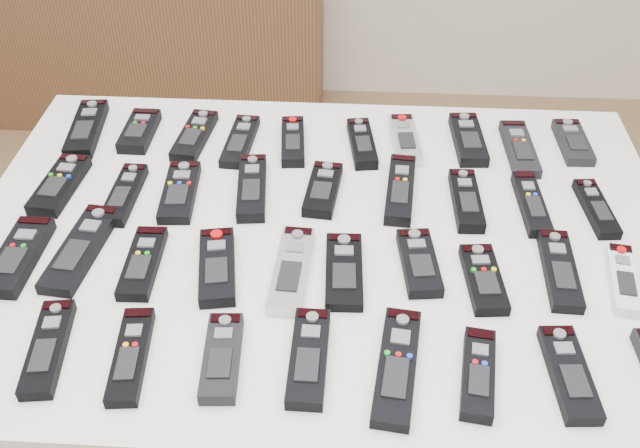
# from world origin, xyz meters

# --- Properties ---
(table) EXTENTS (1.25, 0.88, 0.78)m
(table) POSITION_xyz_m (0.03, 0.13, 0.72)
(table) COLOR white
(table) RESTS_ON ground
(sideboard) EXTENTS (1.43, 0.39, 0.72)m
(sideboard) POSITION_xyz_m (-0.79, 1.78, 0.36)
(sideboard) COLOR #4F2E1F
(sideboard) RESTS_ON ground
(remote_0) EXTENTS (0.08, 0.20, 0.02)m
(remote_0) POSITION_xyz_m (-0.48, 0.42, 0.79)
(remote_0) COLOR black
(remote_0) RESTS_ON table
(remote_1) EXTENTS (0.06, 0.14, 0.02)m
(remote_1) POSITION_xyz_m (-0.37, 0.42, 0.79)
(remote_1) COLOR black
(remote_1) RESTS_ON table
(remote_2) EXTENTS (0.07, 0.18, 0.02)m
(remote_2) POSITION_xyz_m (-0.25, 0.41, 0.79)
(remote_2) COLOR black
(remote_2) RESTS_ON table
(remote_3) EXTENTS (0.06, 0.18, 0.02)m
(remote_3) POSITION_xyz_m (-0.15, 0.40, 0.79)
(remote_3) COLOR black
(remote_3) RESTS_ON table
(remote_4) EXTENTS (0.06, 0.16, 0.02)m
(remote_4) POSITION_xyz_m (-0.05, 0.40, 0.79)
(remote_4) COLOR black
(remote_4) RESTS_ON table
(remote_5) EXTENTS (0.07, 0.16, 0.02)m
(remote_5) POSITION_xyz_m (0.10, 0.40, 0.79)
(remote_5) COLOR black
(remote_5) RESTS_ON table
(remote_6) EXTENTS (0.06, 0.16, 0.02)m
(remote_6) POSITION_xyz_m (0.18, 0.42, 0.79)
(remote_6) COLOR #B7B7BC
(remote_6) RESTS_ON table
(remote_7) EXTENTS (0.07, 0.17, 0.02)m
(remote_7) POSITION_xyz_m (0.31, 0.43, 0.79)
(remote_7) COLOR black
(remote_7) RESTS_ON table
(remote_8) EXTENTS (0.06, 0.18, 0.02)m
(remote_8) POSITION_xyz_m (0.41, 0.40, 0.79)
(remote_8) COLOR black
(remote_8) RESTS_ON table
(remote_9) EXTENTS (0.06, 0.15, 0.02)m
(remote_9) POSITION_xyz_m (0.52, 0.43, 0.79)
(remote_9) COLOR black
(remote_9) RESTS_ON table
(remote_10) EXTENTS (0.07, 0.17, 0.02)m
(remote_10) POSITION_xyz_m (-0.47, 0.23, 0.79)
(remote_10) COLOR black
(remote_10) RESTS_ON table
(remote_11) EXTENTS (0.05, 0.17, 0.02)m
(remote_11) POSITION_xyz_m (-0.34, 0.21, 0.79)
(remote_11) COLOR black
(remote_11) RESTS_ON table
(remote_12) EXTENTS (0.07, 0.17, 0.02)m
(remote_12) POSITION_xyz_m (-0.24, 0.22, 0.79)
(remote_12) COLOR black
(remote_12) RESTS_ON table
(remote_13) EXTENTS (0.07, 0.19, 0.02)m
(remote_13) POSITION_xyz_m (-0.11, 0.24, 0.79)
(remote_13) COLOR black
(remote_13) RESTS_ON table
(remote_14) EXTENTS (0.07, 0.15, 0.02)m
(remote_14) POSITION_xyz_m (0.03, 0.24, 0.79)
(remote_14) COLOR black
(remote_14) RESTS_ON table
(remote_15) EXTENTS (0.06, 0.20, 0.02)m
(remote_15) POSITION_xyz_m (0.17, 0.25, 0.79)
(remote_15) COLOR black
(remote_15) RESTS_ON table
(remote_16) EXTENTS (0.05, 0.17, 0.02)m
(remote_16) POSITION_xyz_m (0.29, 0.22, 0.79)
(remote_16) COLOR black
(remote_16) RESTS_ON table
(remote_17) EXTENTS (0.05, 0.17, 0.02)m
(remote_17) POSITION_xyz_m (0.41, 0.22, 0.79)
(remote_17) COLOR black
(remote_17) RESTS_ON table
(remote_18) EXTENTS (0.05, 0.16, 0.02)m
(remote_18) POSITION_xyz_m (0.52, 0.22, 0.79)
(remote_18) COLOR black
(remote_18) RESTS_ON table
(remote_19) EXTENTS (0.06, 0.18, 0.02)m
(remote_19) POSITION_xyz_m (-0.47, 0.03, 0.79)
(remote_19) COLOR black
(remote_19) RESTS_ON table
(remote_20) EXTENTS (0.08, 0.21, 0.02)m
(remote_20) POSITION_xyz_m (-0.37, 0.05, 0.79)
(remote_20) COLOR black
(remote_20) RESTS_ON table
(remote_21) EXTENTS (0.06, 0.16, 0.02)m
(remote_21) POSITION_xyz_m (-0.26, 0.03, 0.79)
(remote_21) COLOR black
(remote_21) RESTS_ON table
(remote_22) EXTENTS (0.08, 0.18, 0.02)m
(remote_22) POSITION_xyz_m (-0.14, 0.02, 0.79)
(remote_22) COLOR black
(remote_22) RESTS_ON table
(remote_23) EXTENTS (0.06, 0.20, 0.02)m
(remote_23) POSITION_xyz_m (-0.01, 0.03, 0.79)
(remote_23) COLOR #B7B7BC
(remote_23) RESTS_ON table
(remote_24) EXTENTS (0.07, 0.17, 0.02)m
(remote_24) POSITION_xyz_m (0.07, 0.03, 0.79)
(remote_24) COLOR black
(remote_24) RESTS_ON table
(remote_25) EXTENTS (0.07, 0.15, 0.02)m
(remote_25) POSITION_xyz_m (0.20, 0.05, 0.79)
(remote_25) COLOR black
(remote_25) RESTS_ON table
(remote_26) EXTENTS (0.07, 0.15, 0.02)m
(remote_26) POSITION_xyz_m (0.30, 0.02, 0.79)
(remote_26) COLOR black
(remote_26) RESTS_ON table
(remote_27) EXTENTS (0.06, 0.18, 0.02)m
(remote_27) POSITION_xyz_m (0.42, 0.05, 0.79)
(remote_27) COLOR black
(remote_27) RESTS_ON table
(remote_28) EXTENTS (0.06, 0.16, 0.02)m
(remote_28) POSITION_xyz_m (0.52, 0.03, 0.79)
(remote_28) COLOR silver
(remote_28) RESTS_ON table
(remote_30) EXTENTS (0.07, 0.18, 0.02)m
(remote_30) POSITION_xyz_m (-0.35, -0.16, 0.79)
(remote_30) COLOR black
(remote_30) RESTS_ON table
(remote_31) EXTENTS (0.06, 0.17, 0.02)m
(remote_31) POSITION_xyz_m (-0.23, -0.17, 0.79)
(remote_31) COLOR black
(remote_31) RESTS_ON table
(remote_32) EXTENTS (0.06, 0.16, 0.02)m
(remote_32) POSITION_xyz_m (-0.10, -0.16, 0.79)
(remote_32) COLOR black
(remote_32) RESTS_ON table
(remote_33) EXTENTS (0.05, 0.17, 0.02)m
(remote_33) POSITION_xyz_m (0.03, -0.16, 0.79)
(remote_33) COLOR black
(remote_33) RESTS_ON table
(remote_34) EXTENTS (0.08, 0.21, 0.02)m
(remote_34) POSITION_xyz_m (0.15, -0.16, 0.79)
(remote_34) COLOR black
(remote_34) RESTS_ON table
(remote_35) EXTENTS (0.07, 0.16, 0.02)m
(remote_35) POSITION_xyz_m (0.27, -0.17, 0.79)
(remote_35) COLOR black
(remote_35) RESTS_ON table
(remote_36) EXTENTS (0.06, 0.16, 0.02)m
(remote_36) POSITION_xyz_m (0.40, -0.16, 0.79)
(remote_36) COLOR black
(remote_36) RESTS_ON table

